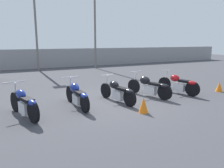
# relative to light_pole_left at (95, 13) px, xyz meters

# --- Properties ---
(ground_plane) EXTENTS (60.00, 60.00, 0.00)m
(ground_plane) POSITION_rel_light_pole_left_xyz_m (-3.42, -10.00, -4.48)
(ground_plane) COLOR #424247
(fence_back) EXTENTS (40.00, 0.04, 1.62)m
(fence_back) POSITION_rel_light_pole_left_xyz_m (-3.42, 1.95, -3.67)
(fence_back) COLOR gray
(fence_back) RESTS_ON ground_plane
(light_pole_left) EXTENTS (0.70, 0.35, 7.60)m
(light_pole_left) POSITION_rel_light_pole_left_xyz_m (0.00, 0.00, 0.00)
(light_pole_left) COLOR slate
(light_pole_left) RESTS_ON ground_plane
(light_pole_right) EXTENTS (0.70, 0.35, 6.27)m
(light_pole_right) POSITION_rel_light_pole_left_xyz_m (-4.55, 0.79, -0.70)
(light_pole_right) COLOR slate
(light_pole_right) RESTS_ON ground_plane
(motorcycle_slot_0) EXTENTS (0.85, 1.98, 1.01)m
(motorcycle_slot_0) POSITION_rel_light_pole_left_xyz_m (-6.60, -10.37, -4.06)
(motorcycle_slot_0) COLOR black
(motorcycle_slot_0) RESTS_ON ground_plane
(motorcycle_slot_1) EXTENTS (0.69, 2.10, 0.97)m
(motorcycle_slot_1) POSITION_rel_light_pole_left_xyz_m (-4.86, -10.07, -4.06)
(motorcycle_slot_1) COLOR black
(motorcycle_slot_1) RESTS_ON ground_plane
(motorcycle_slot_2) EXTENTS (0.65, 2.08, 0.96)m
(motorcycle_slot_2) POSITION_rel_light_pole_left_xyz_m (-3.32, -10.18, -4.08)
(motorcycle_slot_2) COLOR black
(motorcycle_slot_2) RESTS_ON ground_plane
(motorcycle_slot_3) EXTENTS (0.92, 2.14, 0.99)m
(motorcycle_slot_3) POSITION_rel_light_pole_left_xyz_m (-1.77, -10.03, -4.06)
(motorcycle_slot_3) COLOR black
(motorcycle_slot_3) RESTS_ON ground_plane
(motorcycle_slot_4) EXTENTS (0.77, 2.00, 1.00)m
(motorcycle_slot_4) POSITION_rel_light_pole_left_xyz_m (-0.31, -10.18, -4.07)
(motorcycle_slot_4) COLOR black
(motorcycle_slot_4) RESTS_ON ground_plane
(traffic_cone_near) EXTENTS (0.31, 0.31, 0.50)m
(traffic_cone_near) POSITION_rel_light_pole_left_xyz_m (-3.18, -11.65, -4.23)
(traffic_cone_near) COLOR orange
(traffic_cone_near) RESTS_ON ground_plane
(traffic_cone_far) EXTENTS (0.32, 0.32, 0.44)m
(traffic_cone_far) POSITION_rel_light_pole_left_xyz_m (1.64, -10.69, -4.26)
(traffic_cone_far) COLOR orange
(traffic_cone_far) RESTS_ON ground_plane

